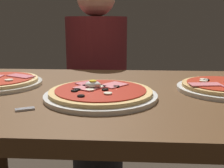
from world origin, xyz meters
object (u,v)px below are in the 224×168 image
Objects in this scene: dining_table at (126,127)px; diner_person at (97,95)px; pizza_foreground at (101,93)px; pizza_across_right at (223,87)px.

diner_person is (-0.17, 0.64, -0.07)m from dining_table.
pizza_foreground is 1.14× the size of pizza_across_right.
pizza_across_right is 0.80m from diner_person.
dining_table is 1.09× the size of diner_person.
pizza_foreground is at bearing -130.08° from dining_table.
diner_person is at bearing 97.57° from pizza_foreground.
pizza_foreground is 0.27× the size of diner_person.
pizza_across_right is 0.23× the size of diner_person.
pizza_foreground is (-0.07, -0.09, 0.13)m from dining_table.
dining_table is 0.32m from pizza_across_right.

